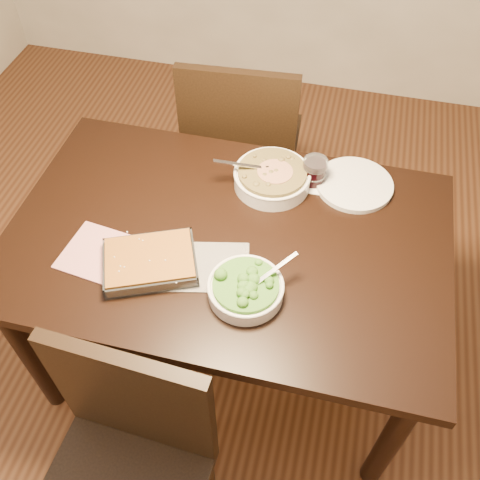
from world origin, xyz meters
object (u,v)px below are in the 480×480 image
(dinner_plate, at_px, (354,184))
(baking_dish, at_px, (150,262))
(broccoli_bowl, at_px, (246,288))
(table, at_px, (228,254))
(wine_tumbler, at_px, (315,171))
(stew_bowl, at_px, (272,177))
(chair_near, at_px, (126,466))
(chair_far, at_px, (242,144))

(dinner_plate, bearing_deg, baking_dish, -138.75)
(dinner_plate, bearing_deg, broccoli_bowl, -116.52)
(table, distance_m, wine_tumbler, 0.41)
(stew_bowl, bearing_deg, chair_near, -102.29)
(broccoli_bowl, bearing_deg, dinner_plate, 63.48)
(dinner_plate, xyz_separation_m, chair_far, (-0.48, 0.36, -0.21))
(broccoli_bowl, distance_m, wine_tumbler, 0.52)
(stew_bowl, distance_m, broccoli_bowl, 0.46)
(stew_bowl, relative_size, dinner_plate, 1.09)
(baking_dish, distance_m, dinner_plate, 0.75)
(baking_dish, xyz_separation_m, chair_far, (0.08, 0.85, -0.23))
(dinner_plate, distance_m, chair_far, 0.64)
(stew_bowl, relative_size, wine_tumbler, 3.05)
(wine_tumbler, bearing_deg, baking_dish, -131.17)
(broccoli_bowl, relative_size, chair_far, 0.23)
(broccoli_bowl, relative_size, baking_dish, 0.67)
(baking_dish, relative_size, chair_far, 0.34)
(broccoli_bowl, xyz_separation_m, dinner_plate, (0.26, 0.52, -0.02))
(stew_bowl, xyz_separation_m, baking_dish, (-0.28, -0.43, -0.01))
(chair_near, bearing_deg, broccoli_bowl, 68.21)
(dinner_plate, relative_size, chair_far, 0.27)
(broccoli_bowl, distance_m, dinner_plate, 0.58)
(broccoli_bowl, distance_m, chair_near, 0.59)
(wine_tumbler, relative_size, dinner_plate, 0.36)
(table, xyz_separation_m, dinner_plate, (0.37, 0.32, 0.10))
(baking_dish, bearing_deg, wine_tumbler, 25.71)
(broccoli_bowl, relative_size, dinner_plate, 0.84)
(stew_bowl, height_order, dinner_plate, stew_bowl)
(stew_bowl, relative_size, broccoli_bowl, 1.29)
(wine_tumbler, bearing_deg, chair_far, 132.61)
(dinner_plate, height_order, chair_far, chair_far)
(stew_bowl, height_order, broccoli_bowl, stew_bowl)
(stew_bowl, xyz_separation_m, dinner_plate, (0.28, 0.06, -0.03))
(stew_bowl, xyz_separation_m, broccoli_bowl, (0.02, -0.46, -0.01))
(table, xyz_separation_m, baking_dish, (-0.19, -0.17, 0.12))
(table, height_order, chair_far, chair_far)
(chair_near, bearing_deg, table, 83.65)
(chair_near, bearing_deg, wine_tumbler, 74.04)
(broccoli_bowl, bearing_deg, chair_far, 104.07)
(table, relative_size, chair_near, 1.49)
(wine_tumbler, distance_m, dinner_plate, 0.15)
(table, height_order, stew_bowl, stew_bowl)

